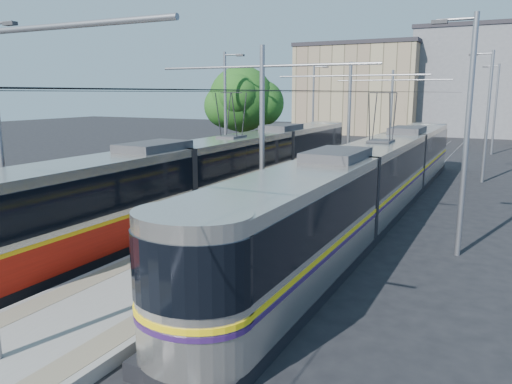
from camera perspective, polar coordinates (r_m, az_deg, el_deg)
The scene contains 13 objects.
ground at distance 14.20m, azimuth -14.00°, elevation -11.85°, with size 160.00×160.00×0.00m, color black.
platform at distance 28.67m, azimuth 8.61°, elevation 0.40°, with size 4.00×50.00×0.30m, color gray.
tactile_strip_left at distance 29.11m, azimuth 5.91°, elevation 0.94°, with size 0.70×50.00×0.01m, color gray.
tactile_strip_right at distance 28.23m, azimuth 11.42°, elevation 0.45°, with size 0.70×50.00×0.01m, color gray.
rails at distance 28.69m, azimuth 8.60°, elevation 0.13°, with size 8.71×70.00×0.03m.
tram_left at distance 25.21m, azimuth -2.78°, elevation 2.62°, with size 2.43×30.78×5.50m.
tram_right at distance 23.49m, azimuth 13.90°, elevation 2.03°, with size 2.43×32.36×5.50m.
catenary at distance 25.49m, azimuth 6.87°, elevation 9.01°, with size 9.20×70.00×7.00m.
street_lamps at distance 32.02m, azimuth 11.10°, elevation 8.71°, with size 15.18×38.22×8.00m.
shelter at distance 22.64m, azimuth 5.86°, elevation 1.26°, with size 0.69×1.11×2.45m.
tree at distance 35.62m, azimuth -1.07°, elevation 10.42°, with size 5.06×4.68×7.35m.
building_left at distance 72.25m, azimuth 12.01°, elevation 11.46°, with size 16.32×12.24×12.05m.
building_centre at distance 73.85m, azimuth 25.19°, elevation 11.35°, with size 18.36×14.28×13.86m.
Camera 1 is at (8.70, -9.79, 5.50)m, focal length 35.00 mm.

